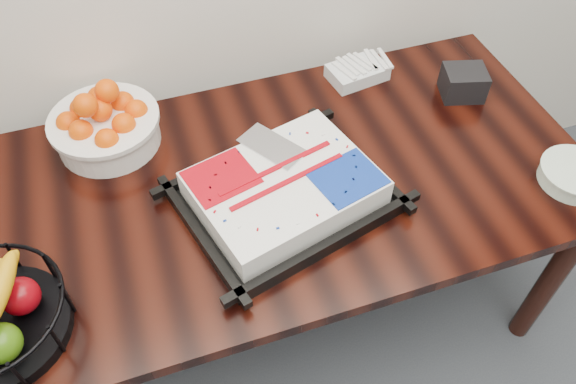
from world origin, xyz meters
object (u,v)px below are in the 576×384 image
object	(u,v)px
table	(279,198)
tangerine_bowl	(104,120)
cake_tray	(284,191)
napkin_box	(463,83)
plate_stack	(574,175)

from	to	relation	value
table	tangerine_bowl	size ratio (longest dim) A/B	5.59
cake_tray	napkin_box	world-z (taller)	cake_tray
cake_tray	tangerine_bowl	world-z (taller)	tangerine_bowl
plate_stack	napkin_box	bearing A→B (deg)	103.49
table	plate_stack	xyz separation A→B (m)	(0.79, -0.27, 0.11)
tangerine_bowl	plate_stack	bearing A→B (deg)	-25.41
table	plate_stack	world-z (taller)	plate_stack
table	tangerine_bowl	bearing A→B (deg)	144.86
cake_tray	plate_stack	distance (m)	0.82
table	cake_tray	distance (m)	0.16
plate_stack	napkin_box	xyz separation A→B (m)	(-0.10, 0.44, 0.02)
napkin_box	plate_stack	bearing A→B (deg)	-76.51
plate_stack	table	bearing A→B (deg)	160.76
tangerine_bowl	plate_stack	xyz separation A→B (m)	(1.22, -0.58, -0.06)
table	tangerine_bowl	world-z (taller)	tangerine_bowl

